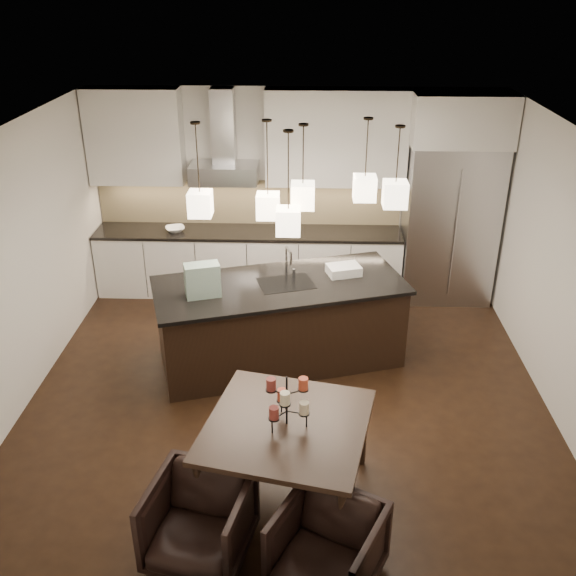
{
  "coord_description": "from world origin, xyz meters",
  "views": [
    {
      "loc": [
        0.2,
        -5.81,
        4.11
      ],
      "look_at": [
        0.0,
        0.2,
        1.15
      ],
      "focal_mm": 40.0,
      "sensor_mm": 36.0,
      "label": 1
    }
  ],
  "objects_px": {
    "island_body": "(280,324)",
    "dining_table": "(287,460)",
    "armchair_right": "(327,549)",
    "armchair_left": "(199,521)",
    "refrigerator": "(449,224)"
  },
  "relations": [
    {
      "from": "island_body",
      "to": "dining_table",
      "type": "xyz_separation_m",
      "value": [
        0.16,
        -2.2,
        -0.09
      ]
    },
    {
      "from": "armchair_right",
      "to": "island_body",
      "type": "bearing_deg",
      "value": 125.78
    },
    {
      "from": "armchair_left",
      "to": "island_body",
      "type": "bearing_deg",
      "value": 92.98
    },
    {
      "from": "refrigerator",
      "to": "dining_table",
      "type": "bearing_deg",
      "value": -117.41
    },
    {
      "from": "refrigerator",
      "to": "armchair_left",
      "type": "bearing_deg",
      "value": -120.34
    },
    {
      "from": "refrigerator",
      "to": "armchair_right",
      "type": "bearing_deg",
      "value": -109.65
    },
    {
      "from": "refrigerator",
      "to": "armchair_right",
      "type": "relative_size",
      "value": 2.92
    },
    {
      "from": "dining_table",
      "to": "armchair_right",
      "type": "relative_size",
      "value": 1.77
    },
    {
      "from": "dining_table",
      "to": "island_body",
      "type": "bearing_deg",
      "value": 106.66
    },
    {
      "from": "island_body",
      "to": "refrigerator",
      "type": "bearing_deg",
      "value": 21.5
    },
    {
      "from": "island_body",
      "to": "armchair_left",
      "type": "xyz_separation_m",
      "value": [
        -0.49,
        -2.85,
        -0.13
      ]
    },
    {
      "from": "dining_table",
      "to": "armchair_left",
      "type": "relative_size",
      "value": 1.71
    },
    {
      "from": "island_body",
      "to": "armchair_left",
      "type": "relative_size",
      "value": 3.56
    },
    {
      "from": "island_body",
      "to": "dining_table",
      "type": "distance_m",
      "value": 2.21
    },
    {
      "from": "island_body",
      "to": "dining_table",
      "type": "bearing_deg",
      "value": -102.88
    }
  ]
}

